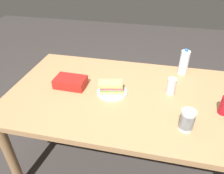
# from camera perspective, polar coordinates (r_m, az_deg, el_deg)

# --- Properties ---
(ground_plane) EXTENTS (8.00, 8.00, 0.00)m
(ground_plane) POSITION_cam_1_polar(r_m,az_deg,el_deg) (2.07, 2.82, -18.90)
(ground_plane) COLOR #383330
(dining_table) EXTENTS (1.70, 1.00, 0.75)m
(dining_table) POSITION_cam_1_polar(r_m,az_deg,el_deg) (1.59, 3.49, -4.22)
(dining_table) COLOR tan
(dining_table) RESTS_ON ground_plane
(paper_plate) EXTENTS (0.22, 0.22, 0.01)m
(paper_plate) POSITION_cam_1_polar(r_m,az_deg,el_deg) (1.54, -0.00, -1.36)
(paper_plate) COLOR white
(paper_plate) RESTS_ON dining_table
(sandwich) EXTENTS (0.20, 0.13, 0.08)m
(sandwich) POSITION_cam_1_polar(r_m,az_deg,el_deg) (1.51, -0.14, 0.05)
(sandwich) COLOR #DBB26B
(sandwich) RESTS_ON paper_plate
(chip_bag) EXTENTS (0.23, 0.16, 0.07)m
(chip_bag) POSITION_cam_1_polar(r_m,az_deg,el_deg) (1.63, -11.12, 1.32)
(chip_bag) COLOR red
(chip_bag) RESTS_ON dining_table
(water_bottle_tall) EXTENTS (0.07, 0.07, 0.22)m
(water_bottle_tall) POSITION_cam_1_polar(r_m,az_deg,el_deg) (1.83, 18.82, 6.29)
(water_bottle_tall) COLOR silver
(water_bottle_tall) RESTS_ON dining_table
(plastic_cup_stack) EXTENTS (0.08, 0.08, 0.13)m
(plastic_cup_stack) POSITION_cam_1_polar(r_m,az_deg,el_deg) (1.29, 19.57, -8.39)
(plastic_cup_stack) COLOR silver
(plastic_cup_stack) RESTS_ON dining_table
(soda_can_silver) EXTENTS (0.07, 0.07, 0.12)m
(soda_can_silver) POSITION_cam_1_polar(r_m,az_deg,el_deg) (1.56, 15.69, 0.21)
(soda_can_silver) COLOR silver
(soda_can_silver) RESTS_ON dining_table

